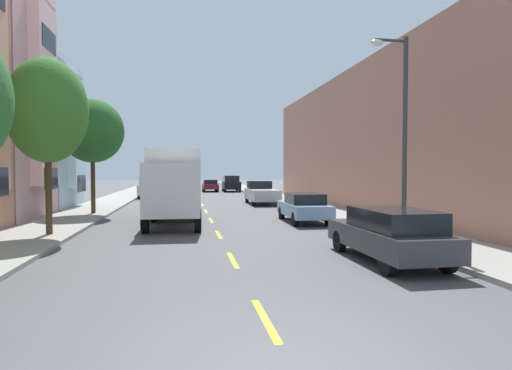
# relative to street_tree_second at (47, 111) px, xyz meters

# --- Properties ---
(ground_plane) EXTENTS (160.00, 160.00, 0.00)m
(ground_plane) POSITION_rel_street_tree_second_xyz_m (6.40, 17.79, -4.80)
(ground_plane) COLOR #4C4C4F
(sidewalk_left) EXTENTS (3.20, 120.00, 0.14)m
(sidewalk_left) POSITION_rel_street_tree_second_xyz_m (-0.70, 15.79, -4.73)
(sidewalk_left) COLOR #99968E
(sidewalk_left) RESTS_ON ground_plane
(sidewalk_right) EXTENTS (3.20, 120.00, 0.14)m
(sidewalk_right) POSITION_rel_street_tree_second_xyz_m (13.50, 15.79, -4.73)
(sidewalk_right) COLOR #99968E
(sidewalk_right) RESTS_ON ground_plane
(lane_centerline_dashes) EXTENTS (0.14, 47.20, 0.01)m
(lane_centerline_dashes) POSITION_rel_street_tree_second_xyz_m (6.40, 12.29, -4.79)
(lane_centerline_dashes) COLOR yellow
(lane_centerline_dashes) RESTS_ON ground_plane
(apartment_block_opposite) EXTENTS (10.00, 36.00, 8.82)m
(apartment_block_opposite) POSITION_rel_street_tree_second_xyz_m (20.10, 7.79, -0.39)
(apartment_block_opposite) COLOR #B27560
(apartment_block_opposite) RESTS_ON ground_plane
(street_tree_second) EXTENTS (2.94, 2.94, 6.65)m
(street_tree_second) POSITION_rel_street_tree_second_xyz_m (0.00, 0.00, 0.00)
(street_tree_second) COLOR #47331E
(street_tree_second) RESTS_ON sidewalk_left
(street_tree_third) EXTENTS (3.46, 3.46, 6.41)m
(street_tree_third) POSITION_rel_street_tree_second_xyz_m (-0.00, 8.15, -0.04)
(street_tree_third) COLOR #47331E
(street_tree_third) RESTS_ON sidewalk_left
(street_lamp) EXTENTS (1.35, 0.28, 6.95)m
(street_lamp) POSITION_rel_street_tree_second_xyz_m (12.35, -3.62, -0.64)
(street_lamp) COLOR #38383D
(street_lamp) RESTS_ON sidewalk_right
(delivery_box_truck) EXTENTS (2.54, 7.09, 3.51)m
(delivery_box_truck) POSITION_rel_street_tree_second_xyz_m (4.61, 3.43, -2.84)
(delivery_box_truck) COLOR white
(delivery_box_truck) RESTS_ON ground_plane
(parked_pickup_silver) EXTENTS (2.07, 5.33, 1.73)m
(parked_pickup_silver) POSITION_rel_street_tree_second_xyz_m (10.89, 15.10, -3.97)
(parked_pickup_silver) COLOR #B2B5BA
(parked_pickup_silver) RESTS_ON ground_plane
(parked_hatchback_teal) EXTENTS (1.78, 4.02, 1.50)m
(parked_hatchback_teal) POSITION_rel_street_tree_second_xyz_m (2.02, 35.64, -4.04)
(parked_hatchback_teal) COLOR #195B60
(parked_hatchback_teal) RESTS_ON ground_plane
(parked_suv_black) EXTENTS (2.04, 4.83, 1.93)m
(parked_suv_black) POSITION_rel_street_tree_second_xyz_m (10.71, 34.79, -3.81)
(parked_suv_black) COLOR black
(parked_suv_black) RESTS_ON ground_plane
(parked_suv_champagne) EXTENTS (2.08, 4.85, 1.93)m
(parked_suv_champagne) POSITION_rel_street_tree_second_xyz_m (2.01, 24.17, -3.81)
(parked_suv_champagne) COLOR tan
(parked_suv_champagne) RESTS_ON ground_plane
(parked_sedan_sky) EXTENTS (1.89, 4.54, 1.43)m
(parked_sedan_sky) POSITION_rel_street_tree_second_xyz_m (10.88, 3.21, -4.05)
(parked_sedan_sky) COLOR #7A9EC6
(parked_sedan_sky) RESTS_ON ground_plane
(parked_wagon_charcoal) EXTENTS (1.86, 4.72, 1.50)m
(parked_wagon_charcoal) POSITION_rel_street_tree_second_xyz_m (10.68, -6.18, -3.99)
(parked_wagon_charcoal) COLOR #333338
(parked_wagon_charcoal) RESTS_ON ground_plane
(moving_burgundy_sedan) EXTENTS (1.80, 4.50, 1.43)m
(moving_burgundy_sedan) POSITION_rel_street_tree_second_xyz_m (8.20, 35.08, -4.05)
(moving_burgundy_sedan) COLOR maroon
(moving_burgundy_sedan) RESTS_ON ground_plane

